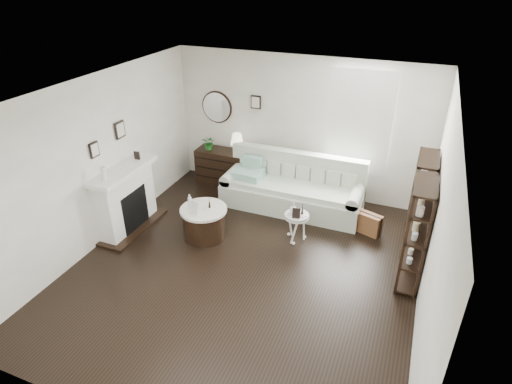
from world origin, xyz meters
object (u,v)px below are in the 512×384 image
at_px(dresser, 223,167).
at_px(sofa, 293,190).
at_px(drum_table, 204,222).
at_px(pedestal_table, 297,217).

bearing_deg(dresser, sofa, -13.42).
xyz_separation_m(sofa, dresser, (-1.63, 0.39, 0.03)).
relative_size(sofa, drum_table, 3.34).
bearing_deg(dresser, pedestal_table, -35.49).
bearing_deg(sofa, drum_table, -125.22).
xyz_separation_m(dresser, pedestal_table, (2.03, -1.44, 0.09)).
bearing_deg(drum_table, pedestal_table, 17.74).
relative_size(sofa, dresser, 2.36).
bearing_deg(dresser, drum_table, -73.87).
bearing_deg(drum_table, dresser, 106.13).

